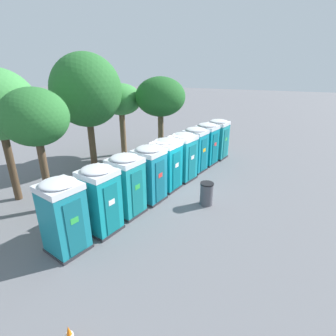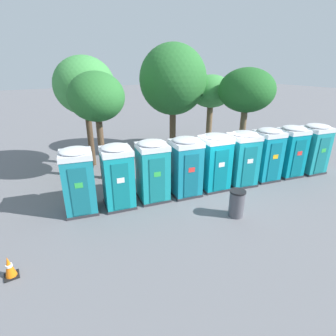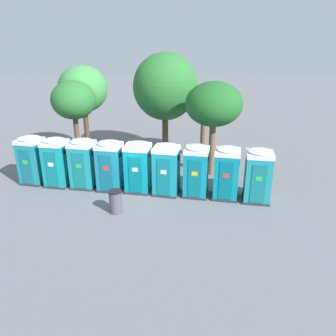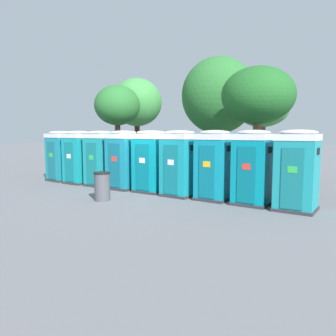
# 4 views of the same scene
# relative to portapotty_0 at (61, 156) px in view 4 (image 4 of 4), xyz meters

# --- Properties ---
(ground_plane) EXTENTS (120.00, 120.00, 0.00)m
(ground_plane) POSITION_rel_portapotty_0_xyz_m (5.67, -1.05, -1.28)
(ground_plane) COLOR slate
(portapotty_0) EXTENTS (1.41, 1.43, 2.54)m
(portapotty_0) POSITION_rel_portapotty_0_xyz_m (0.00, 0.00, 0.00)
(portapotty_0) COLOR #2D2D33
(portapotty_0) RESTS_ON ground
(portapotty_1) EXTENTS (1.36, 1.39, 2.54)m
(portapotty_1) POSITION_rel_portapotty_0_xyz_m (1.40, -0.37, 0.00)
(portapotty_1) COLOR #2D2D33
(portapotty_1) RESTS_ON ground
(portapotty_2) EXTENTS (1.40, 1.40, 2.54)m
(portapotty_2) POSITION_rel_portapotty_0_xyz_m (2.82, -0.59, -0.00)
(portapotty_2) COLOR #2D2D33
(portapotty_2) RESTS_ON ground
(portapotty_3) EXTENTS (1.39, 1.39, 2.54)m
(portapotty_3) POSITION_rel_portapotty_0_xyz_m (4.22, -0.92, -0.00)
(portapotty_3) COLOR #2D2D33
(portapotty_3) RESTS_ON ground
(portapotty_4) EXTENTS (1.41, 1.39, 2.54)m
(portapotty_4) POSITION_rel_portapotty_0_xyz_m (5.65, -1.12, -0.00)
(portapotty_4) COLOR #2D2D33
(portapotty_4) RESTS_ON ground
(portapotty_5) EXTENTS (1.46, 1.45, 2.54)m
(portapotty_5) POSITION_rel_portapotty_0_xyz_m (7.05, -1.45, -0.00)
(portapotty_5) COLOR #2D2D33
(portapotty_5) RESTS_ON ground
(portapotty_6) EXTENTS (1.39, 1.41, 2.54)m
(portapotty_6) POSITION_rel_portapotty_0_xyz_m (8.48, -1.66, 0.00)
(portapotty_6) COLOR #2D2D33
(portapotty_6) RESTS_ON ground
(portapotty_7) EXTENTS (1.40, 1.42, 2.54)m
(portapotty_7) POSITION_rel_portapotty_0_xyz_m (9.89, -1.94, -0.00)
(portapotty_7) COLOR #2D2D33
(portapotty_7) RESTS_ON ground
(portapotty_8) EXTENTS (1.43, 1.40, 2.54)m
(portapotty_8) POSITION_rel_portapotty_0_xyz_m (11.29, -2.30, -0.00)
(portapotty_8) COLOR #2D2D33
(portapotty_8) RESTS_ON ground
(street_tree_0) EXTENTS (3.06, 3.06, 5.75)m
(street_tree_0) POSITION_rel_portapotty_0_xyz_m (1.86, 4.72, 2.98)
(street_tree_0) COLOR #4C3826
(street_tree_0) RESTS_ON ground
(street_tree_1) EXTENTS (3.04, 3.04, 5.17)m
(street_tree_1) POSITION_rel_portapotty_0_xyz_m (9.58, 1.01, 2.67)
(street_tree_1) COLOR brown
(street_tree_1) RESTS_ON ground
(street_tree_2) EXTENTS (3.98, 3.98, 6.50)m
(street_tree_2) POSITION_rel_portapotty_0_xyz_m (7.02, 4.45, 3.14)
(street_tree_2) COLOR brown
(street_tree_2) RESTS_ON ground
(street_tree_3) EXTENTS (2.52, 2.52, 5.06)m
(street_tree_3) POSITION_rel_portapotty_0_xyz_m (1.77, 2.61, 2.63)
(street_tree_3) COLOR brown
(street_tree_3) RESTS_ON ground
(street_tree_4) EXTENTS (2.66, 2.66, 4.73)m
(street_tree_4) POSITION_rel_portapotty_0_xyz_m (9.43, 3.77, 2.38)
(street_tree_4) COLOR brown
(street_tree_4) RESTS_ON ground
(trash_can) EXTENTS (0.59, 0.59, 1.04)m
(trash_can) POSITION_rel_portapotty_0_xyz_m (4.81, -3.40, -0.76)
(trash_can) COLOR #4C4C54
(trash_can) RESTS_ON ground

